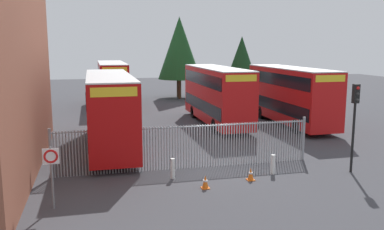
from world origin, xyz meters
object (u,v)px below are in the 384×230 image
(double_decker_bus_behind_fence_left, at_px, (216,93))
(speed_limit_sign_post, at_px, (51,163))
(double_decker_bus_near_gate, at_px, (110,109))
(double_decker_bus_behind_fence_right, at_px, (290,93))
(bollard_center_front, at_px, (273,164))
(traffic_light_kerbside, at_px, (355,112))
(bollard_near_left, at_px, (173,169))
(traffic_cone_by_gate, at_px, (205,182))
(double_decker_bus_far_back, at_px, (112,82))
(traffic_cone_mid_forecourt, at_px, (251,174))

(double_decker_bus_behind_fence_left, relative_size, speed_limit_sign_post, 4.50)
(double_decker_bus_near_gate, bearing_deg, double_decker_bus_behind_fence_right, 17.98)
(bollard_center_front, distance_m, speed_limit_sign_post, 10.14)
(double_decker_bus_behind_fence_left, distance_m, traffic_light_kerbside, 13.84)
(double_decker_bus_behind_fence_right, relative_size, bollard_near_left, 11.38)
(bollard_near_left, relative_size, traffic_light_kerbside, 0.22)
(double_decker_bus_behind_fence_right, height_order, traffic_light_kerbside, double_decker_bus_behind_fence_right)
(bollard_center_front, height_order, speed_limit_sign_post, speed_limit_sign_post)
(bollard_center_front, height_order, traffic_cone_by_gate, bollard_center_front)
(double_decker_bus_behind_fence_left, height_order, traffic_cone_by_gate, double_decker_bus_behind_fence_left)
(double_decker_bus_far_back, height_order, traffic_light_kerbside, double_decker_bus_far_back)
(double_decker_bus_near_gate, distance_m, bollard_near_left, 7.09)
(traffic_cone_mid_forecourt, distance_m, traffic_light_kerbside, 5.86)
(double_decker_bus_behind_fence_left, xyz_separation_m, bollard_near_left, (-5.92, -12.43, -1.95))
(traffic_cone_by_gate, bearing_deg, traffic_cone_mid_forecourt, 13.56)
(bollard_near_left, xyz_separation_m, traffic_cone_by_gate, (1.10, -1.65, -0.19))
(double_decker_bus_far_back, bearing_deg, bollard_center_front, -75.48)
(double_decker_bus_behind_fence_right, distance_m, bollard_center_front, 13.27)
(traffic_cone_by_gate, bearing_deg, double_decker_bus_behind_fence_left, 71.12)
(double_decker_bus_near_gate, distance_m, traffic_cone_mid_forecourt, 9.75)
(bollard_center_front, relative_size, traffic_cone_mid_forecourt, 1.61)
(double_decker_bus_far_back, xyz_separation_m, bollard_center_front, (6.27, -24.22, -1.95))
(traffic_cone_mid_forecourt, relative_size, speed_limit_sign_post, 0.25)
(double_decker_bus_behind_fence_right, height_order, traffic_cone_by_gate, double_decker_bus_behind_fence_right)
(double_decker_bus_behind_fence_left, distance_m, traffic_cone_by_gate, 15.04)
(double_decker_bus_far_back, bearing_deg, traffic_cone_by_gate, -84.18)
(double_decker_bus_far_back, bearing_deg, speed_limit_sign_post, -97.80)
(double_decker_bus_near_gate, height_order, traffic_light_kerbside, double_decker_bus_near_gate)
(double_decker_bus_behind_fence_right, bearing_deg, double_decker_bus_far_back, 134.97)
(bollard_near_left, bearing_deg, double_decker_bus_behind_fence_right, 43.62)
(double_decker_bus_behind_fence_right, distance_m, traffic_cone_mid_forecourt, 14.52)
(bollard_near_left, relative_size, speed_limit_sign_post, 0.40)
(bollard_center_front, bearing_deg, double_decker_bus_behind_fence_left, 84.99)
(double_decker_bus_behind_fence_right, relative_size, speed_limit_sign_post, 4.50)
(traffic_cone_by_gate, xyz_separation_m, traffic_cone_mid_forecourt, (2.31, 0.56, 0.00))
(double_decker_bus_near_gate, relative_size, double_decker_bus_behind_fence_left, 1.00)
(bollard_near_left, distance_m, traffic_cone_mid_forecourt, 3.59)
(bollard_center_front, bearing_deg, double_decker_bus_far_back, 104.52)
(bollard_near_left, distance_m, traffic_cone_by_gate, 2.00)
(double_decker_bus_near_gate, bearing_deg, traffic_cone_by_gate, -65.64)
(double_decker_bus_far_back, xyz_separation_m, traffic_cone_mid_forecourt, (4.90, -24.83, -2.13))
(speed_limit_sign_post, bearing_deg, traffic_cone_by_gate, 7.39)
(double_decker_bus_near_gate, xyz_separation_m, bollard_near_left, (2.52, -6.34, -1.95))
(double_decker_bus_far_back, bearing_deg, traffic_cone_mid_forecourt, -78.85)
(bollard_center_front, relative_size, speed_limit_sign_post, 0.40)
(double_decker_bus_behind_fence_left, xyz_separation_m, traffic_cone_mid_forecourt, (-2.51, -13.53, -2.13))
(double_decker_bus_near_gate, height_order, double_decker_bus_behind_fence_right, same)
(double_decker_bus_far_back, height_order, bollard_near_left, double_decker_bus_far_back)
(bollard_center_front, height_order, traffic_cone_mid_forecourt, bollard_center_front)
(bollard_center_front, distance_m, traffic_cone_by_gate, 3.87)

